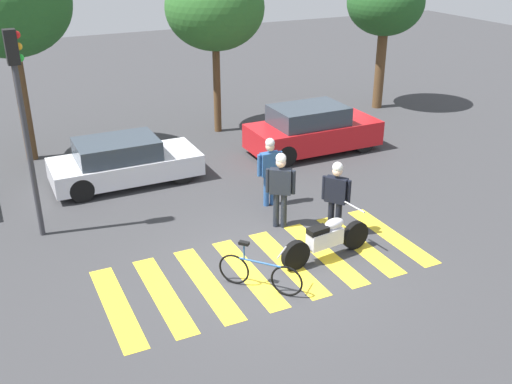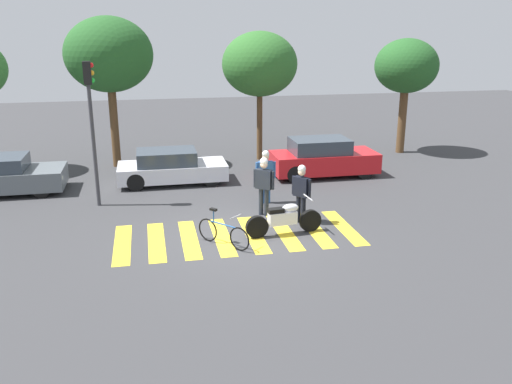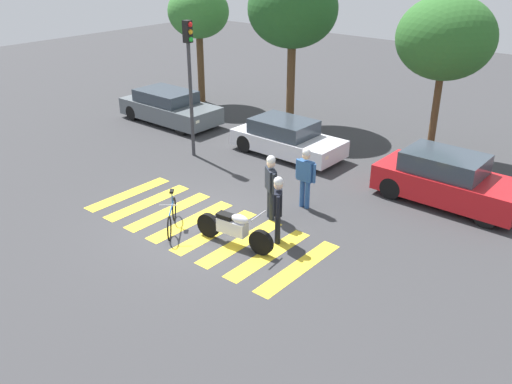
# 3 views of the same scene
# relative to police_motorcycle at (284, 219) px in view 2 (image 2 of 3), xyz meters

# --- Properties ---
(ground_plane) EXTENTS (60.00, 60.00, 0.00)m
(ground_plane) POSITION_rel_police_motorcycle_xyz_m (-1.28, 0.18, -0.46)
(ground_plane) COLOR #38383A
(police_motorcycle) EXTENTS (2.24, 0.62, 1.04)m
(police_motorcycle) POSITION_rel_police_motorcycle_xyz_m (0.00, 0.00, 0.00)
(police_motorcycle) COLOR black
(police_motorcycle) RESTS_ON ground_plane
(leaning_bicycle) EXTENTS (1.19, 1.33, 0.98)m
(leaning_bicycle) POSITION_rel_police_motorcycle_xyz_m (-1.78, -0.45, -0.09)
(leaning_bicycle) COLOR black
(leaning_bicycle) RESTS_ON ground_plane
(officer_on_foot) EXTENTS (0.45, 0.55, 1.78)m
(officer_on_foot) POSITION_rel_police_motorcycle_xyz_m (0.73, 0.82, 0.57)
(officer_on_foot) COLOR black
(officer_on_foot) RESTS_ON ground_plane
(officer_by_motorcycle) EXTENTS (0.57, 0.45, 1.84)m
(officer_by_motorcycle) POSITION_rel_police_motorcycle_xyz_m (-0.20, 1.71, 0.61)
(officer_by_motorcycle) COLOR #1E232D
(officer_by_motorcycle) RESTS_ON ground_plane
(pedestrian_bystander) EXTENTS (0.67, 0.23, 1.78)m
(pedestrian_bystander) POSITION_rel_police_motorcycle_xyz_m (0.12, 2.86, 0.57)
(pedestrian_bystander) COLOR #2D5999
(pedestrian_bystander) RESTS_ON ground_plane
(crosswalk_stripes) EXTENTS (6.75, 2.85, 0.01)m
(crosswalk_stripes) POSITION_rel_police_motorcycle_xyz_m (-1.28, 0.18, -0.45)
(crosswalk_stripes) COLOR yellow
(crosswalk_stripes) RESTS_ON ground_plane
(car_white_van) EXTENTS (3.97, 1.71, 1.25)m
(car_white_van) POSITION_rel_police_motorcycle_xyz_m (-2.81, 5.88, 0.14)
(car_white_van) COLOR black
(car_white_van) RESTS_ON ground_plane
(car_red_convertible) EXTENTS (4.06, 1.73, 1.47)m
(car_red_convertible) POSITION_rel_police_motorcycle_xyz_m (3.05, 5.74, 0.24)
(car_red_convertible) COLOR black
(car_red_convertible) RESTS_ON ground_plane
(traffic_light_pole) EXTENTS (0.33, 0.25, 4.60)m
(traffic_light_pole) POSITION_rel_police_motorcycle_xyz_m (-5.26, 3.72, 2.60)
(traffic_light_pole) COLOR #38383D
(traffic_light_pole) RESTS_ON ground_plane
(street_tree_mid) EXTENTS (3.47, 3.47, 6.01)m
(street_tree_mid) POSITION_rel_police_motorcycle_xyz_m (-4.89, 8.87, 4.05)
(street_tree_mid) COLOR brown
(street_tree_mid) RESTS_ON ground_plane
(street_tree_far) EXTENTS (3.16, 3.16, 5.43)m
(street_tree_far) POSITION_rel_police_motorcycle_xyz_m (1.19, 8.87, 3.61)
(street_tree_far) COLOR brown
(street_tree_far) RESTS_ON ground_plane
(street_tree_end) EXTENTS (2.80, 2.80, 5.11)m
(street_tree_end) POSITION_rel_police_motorcycle_xyz_m (7.85, 8.87, 3.41)
(street_tree_end) COLOR brown
(street_tree_end) RESTS_ON ground_plane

